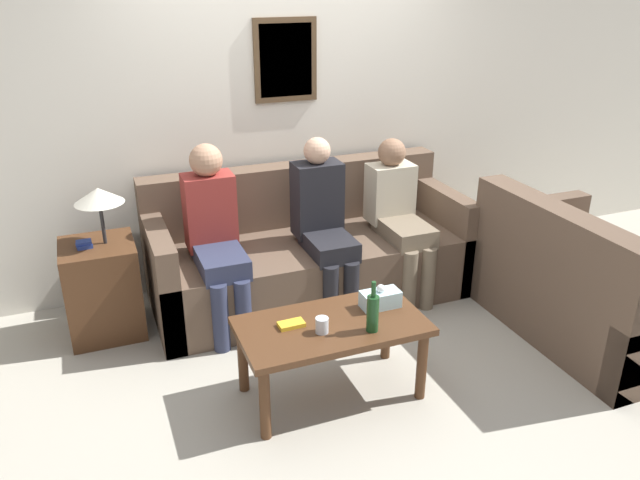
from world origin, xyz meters
name	(u,v)px	position (x,y,z in m)	size (l,w,h in m)	color
ground_plane	(337,328)	(0.00, 0.00, 0.00)	(16.00, 16.00, 0.00)	#ADA899
wall_back	(285,113)	(0.00, 1.05, 1.30)	(9.00, 0.08, 2.60)	silver
couch_main	(309,254)	(0.00, 0.56, 0.33)	(2.35, 0.94, 0.95)	brown
couch_side	(586,289)	(1.54, -0.66, 0.33)	(0.94, 1.48, 0.95)	brown
coffee_table	(332,334)	(-0.32, -0.67, 0.41)	(1.06, 0.57, 0.48)	#4C2D19
side_table_with_lamp	(103,283)	(-1.49, 0.55, 0.37)	(0.48, 0.48, 1.04)	#4C2D19
wine_bottle	(373,312)	(-0.14, -0.82, 0.59)	(0.07, 0.07, 0.30)	#19421E
drinking_glass	(322,325)	(-0.40, -0.74, 0.52)	(0.07, 0.07, 0.09)	silver
book_stack	(291,324)	(-0.54, -0.61, 0.49)	(0.15, 0.09, 0.02)	gold
tissue_box	(380,299)	(0.02, -0.60, 0.53)	(0.23, 0.12, 0.15)	silver
person_left	(215,231)	(-0.73, 0.39, 0.69)	(0.34, 0.66, 1.26)	#2D334C
person_middle	(323,220)	(0.04, 0.35, 0.68)	(0.34, 0.62, 1.25)	black
person_right	(398,212)	(0.65, 0.38, 0.65)	(0.34, 0.66, 1.17)	#756651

